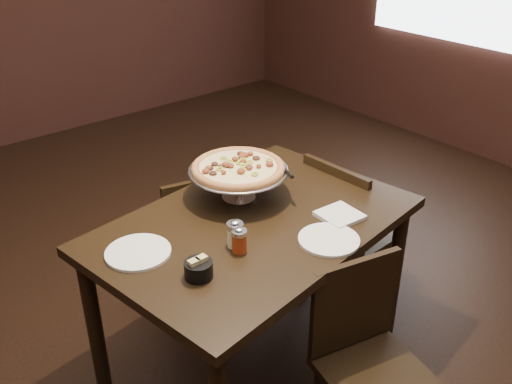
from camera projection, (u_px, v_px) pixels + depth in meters
room at (277, 80)px, 2.07m from camera, size 6.04×7.04×2.84m
dining_table at (255, 242)px, 2.39m from camera, size 1.41×1.04×0.81m
pizza_stand at (238, 168)px, 2.44m from camera, size 0.44×0.44×0.18m
parmesan_shaker at (235, 234)px, 2.15m from camera, size 0.06×0.06×0.11m
pepper_flake_shaker at (239, 240)px, 2.12m from camera, size 0.06×0.06×0.10m
packet_caddy at (198, 269)px, 1.99m from camera, size 0.10×0.10×0.08m
napkin_stack at (340, 215)px, 2.36m from camera, size 0.17×0.17×0.02m
plate_left at (138, 252)px, 2.13m from camera, size 0.25×0.25×0.01m
plate_near at (329, 240)px, 2.20m from camera, size 0.24×0.24×0.01m
serving_spatula at (287, 173)px, 2.41m from camera, size 0.13×0.13×0.02m
chair_far at (196, 235)px, 2.92m from camera, size 0.46×0.46×0.82m
chair_near at (367, 354)px, 2.18m from camera, size 0.46×0.46×0.81m
chair_side at (346, 228)px, 2.93m from camera, size 0.42×0.42×0.86m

